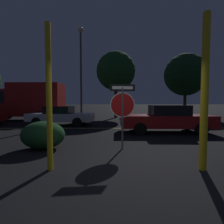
# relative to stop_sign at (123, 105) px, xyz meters

# --- Properties ---
(ground_plane) EXTENTS (260.00, 260.00, 0.00)m
(ground_plane) POSITION_rel_stop_sign_xyz_m (-0.04, -1.75, -1.48)
(ground_plane) COLOR black
(road_center_stripe) EXTENTS (41.38, 0.12, 0.01)m
(road_center_stripe) POSITION_rel_stop_sign_xyz_m (-0.04, 4.62, -1.48)
(road_center_stripe) COLOR gold
(road_center_stripe) RESTS_ON ground_plane
(stop_sign) EXTENTS (0.83, 0.09, 2.14)m
(stop_sign) POSITION_rel_stop_sign_xyz_m (0.00, 0.00, 0.00)
(stop_sign) COLOR #4C4C51
(stop_sign) RESTS_ON ground_plane
(yellow_pole_left) EXTENTS (0.13, 0.13, 3.32)m
(yellow_pole_left) POSITION_rel_stop_sign_xyz_m (-1.79, -1.78, 0.18)
(yellow_pole_left) COLOR yellow
(yellow_pole_left) RESTS_ON ground_plane
(yellow_pole_right) EXTENTS (0.17, 0.17, 3.54)m
(yellow_pole_right) POSITION_rel_stop_sign_xyz_m (1.72, -1.82, 0.29)
(yellow_pole_right) COLOR yellow
(yellow_pole_right) RESTS_ON ground_plane
(hedge_bush_1) EXTENTS (1.43, 1.17, 0.92)m
(hedge_bush_1) POSITION_rel_stop_sign_xyz_m (-2.65, 0.05, -1.02)
(hedge_bush_1) COLOR #19421E
(hedge_bush_1) RESTS_ON ground_plane
(passing_car_2) EXTENTS (4.48, 2.13, 1.29)m
(passing_car_2) POSITION_rel_stop_sign_xyz_m (-3.76, 6.12, -0.82)
(passing_car_2) COLOR silver
(passing_car_2) RESTS_ON ground_plane
(passing_car_3) EXTENTS (4.75, 1.97, 1.40)m
(passing_car_3) POSITION_rel_stop_sign_xyz_m (2.49, 3.19, -0.78)
(passing_car_3) COLOR maroon
(passing_car_3) RESTS_ON ground_plane
(delivery_truck) EXTENTS (6.87, 2.63, 3.15)m
(delivery_truck) POSITION_rel_stop_sign_xyz_m (-8.01, 9.40, 0.22)
(delivery_truck) COLOR maroon
(delivery_truck) RESTS_ON ground_plane
(street_lamp) EXTENTS (0.42, 0.42, 7.58)m
(street_lamp) POSITION_rel_stop_sign_xyz_m (-2.76, 8.55, 3.20)
(street_lamp) COLOR #4C4C51
(street_lamp) RESTS_ON ground_plane
(tree_0) EXTENTS (4.69, 4.69, 6.97)m
(tree_0) POSITION_rel_stop_sign_xyz_m (8.05, 13.88, 3.14)
(tree_0) COLOR #422D1E
(tree_0) RESTS_ON ground_plane
(tree_1) EXTENTS (3.89, 3.89, 6.61)m
(tree_1) POSITION_rel_stop_sign_xyz_m (0.18, 11.89, 3.17)
(tree_1) COLOR #422D1E
(tree_1) RESTS_ON ground_plane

